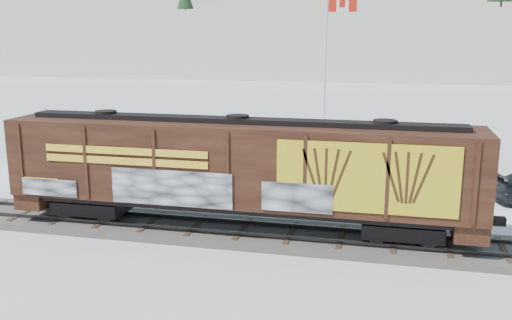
% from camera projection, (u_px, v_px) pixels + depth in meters
% --- Properties ---
extents(ground, '(500.00, 500.00, 0.00)m').
position_uv_depth(ground, '(291.00, 240.00, 22.90)').
color(ground, white).
rests_on(ground, ground).
extents(rail_track, '(50.00, 3.40, 0.43)m').
position_uv_depth(rail_track, '(291.00, 236.00, 22.87)').
color(rail_track, '#59544C').
rests_on(rail_track, ground).
extents(parking_strip, '(40.00, 8.00, 0.03)m').
position_uv_depth(parking_strip, '(315.00, 190.00, 30.02)').
color(parking_strip, white).
rests_on(parking_strip, ground).
extents(hillside, '(360.00, 110.00, 93.00)m').
position_uv_depth(hillside, '(380.00, 9.00, 152.60)').
color(hillside, white).
rests_on(hillside, ground).
extents(hopper_railcar, '(18.86, 3.06, 4.44)m').
position_uv_depth(hopper_railcar, '(238.00, 166.00, 22.74)').
color(hopper_railcar, black).
rests_on(hopper_railcar, rail_track).
extents(flagpole, '(2.30, 0.90, 10.59)m').
position_uv_depth(flagpole, '(326.00, 101.00, 36.61)').
color(flagpole, silver).
rests_on(flagpole, ground).
extents(car_silver, '(5.16, 3.08, 1.64)m').
position_uv_depth(car_silver, '(247.00, 181.00, 28.70)').
color(car_silver, silver).
rests_on(car_silver, parking_strip).
extents(car_white, '(5.12, 2.80, 1.60)m').
position_uv_depth(car_white, '(254.00, 178.00, 29.34)').
color(car_white, silver).
rests_on(car_white, parking_strip).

